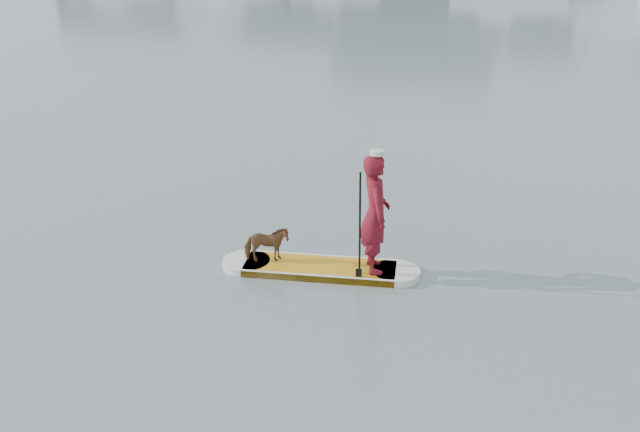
% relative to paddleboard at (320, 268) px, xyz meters
% --- Properties ---
extents(ground, '(140.00, 140.00, 0.00)m').
position_rel_paddleboard_xyz_m(ground, '(-0.94, -0.34, -0.06)').
color(ground, slate).
rests_on(ground, ground).
extents(paddleboard, '(3.25, 1.30, 0.12)m').
position_rel_paddleboard_xyz_m(paddleboard, '(0.00, 0.00, 0.00)').
color(paddleboard, orange).
rests_on(paddleboard, ground).
extents(paddler, '(0.73, 0.85, 1.95)m').
position_rel_paddleboard_xyz_m(paddler, '(0.86, 0.18, 1.04)').
color(paddler, maroon).
rests_on(paddler, paddleboard).
extents(white_cap, '(0.22, 0.22, 0.07)m').
position_rel_paddleboard_xyz_m(white_cap, '(0.86, 0.18, 2.05)').
color(white_cap, silver).
rests_on(white_cap, paddler).
extents(dog, '(0.81, 0.62, 0.62)m').
position_rel_paddleboard_xyz_m(dog, '(-0.88, -0.18, 0.37)').
color(dog, brown).
rests_on(dog, paddleboard).
extents(paddle, '(0.10, 0.30, 2.00)m').
position_rel_paddleboard_xyz_m(paddle, '(0.72, -0.17, 0.74)').
color(paddle, black).
rests_on(paddle, ground).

